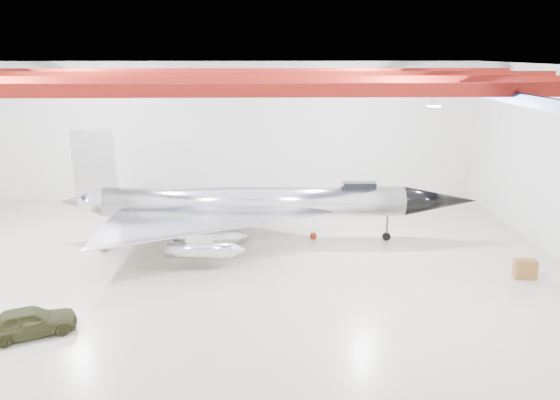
{
  "coord_description": "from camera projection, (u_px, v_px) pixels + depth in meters",
  "views": [
    {
      "loc": [
        2.84,
        -28.59,
        11.73
      ],
      "look_at": [
        3.89,
        2.0,
        3.37
      ],
      "focal_mm": 35.0,
      "sensor_mm": 36.0,
      "label": 1
    }
  ],
  "objects": [
    {
      "name": "ceiling_structure",
      "position": [
        205.0,
        80.0,
        27.84
      ],
      "size": [
        39.5,
        29.5,
        1.08
      ],
      "color": "maroon",
      "rests_on": "ceiling"
    },
    {
      "name": "floor",
      "position": [
        212.0,
        268.0,
        30.56
      ],
      "size": [
        40.0,
        40.0,
        0.0
      ],
      "primitive_type": "plane",
      "color": "#B7AF91",
      "rests_on": "ground"
    },
    {
      "name": "tool_chest",
      "position": [
        313.0,
        236.0,
        35.31
      ],
      "size": [
        0.49,
        0.49,
        0.36
      ],
      "primitive_type": "cylinder",
      "rotation": [
        0.0,
        0.0,
        0.24
      ],
      "color": "maroon",
      "rests_on": "floor"
    },
    {
      "name": "jet_aircraft",
      "position": [
        254.0,
        206.0,
        34.32
      ],
      "size": [
        26.29,
        15.34,
        7.17
      ],
      "rotation": [
        0.0,
        0.0,
        -0.02
      ],
      "color": "silver",
      "rests_on": "floor"
    },
    {
      "name": "toolbox_red",
      "position": [
        221.0,
        216.0,
        39.76
      ],
      "size": [
        0.5,
        0.43,
        0.32
      ],
      "primitive_type": "cube",
      "rotation": [
        0.0,
        0.0,
        0.16
      ],
      "color": "maroon",
      "rests_on": "floor"
    },
    {
      "name": "jeep",
      "position": [
        29.0,
        321.0,
        23.16
      ],
      "size": [
        4.09,
        2.92,
        1.29
      ],
      "primitive_type": "imported",
      "rotation": [
        0.0,
        0.0,
        1.98
      ],
      "color": "#2F3118",
      "rests_on": "floor"
    },
    {
      "name": "wall_back",
      "position": [
        226.0,
        132.0,
        43.58
      ],
      "size": [
        40.0,
        0.0,
        40.0
      ],
      "primitive_type": "plane",
      "rotation": [
        1.57,
        0.0,
        0.0
      ],
      "color": "silver",
      "rests_on": "floor"
    },
    {
      "name": "ceiling",
      "position": [
        205.0,
        66.0,
        27.67
      ],
      "size": [
        40.0,
        40.0,
        0.0
      ],
      "primitive_type": "plane",
      "rotation": [
        3.14,
        0.0,
        0.0
      ],
      "color": "#0A0F38",
      "rests_on": "wall_back"
    },
    {
      "name": "crate_ply",
      "position": [
        104.0,
        248.0,
        33.2
      ],
      "size": [
        0.56,
        0.51,
        0.32
      ],
      "primitive_type": "cube",
      "rotation": [
        0.0,
        0.0,
        0.4
      ],
      "color": "olive",
      "rests_on": "floor"
    },
    {
      "name": "spares_box",
      "position": [
        250.0,
        219.0,
        38.99
      ],
      "size": [
        0.44,
        0.44,
        0.35
      ],
      "primitive_type": "cylinder",
      "rotation": [
        0.0,
        0.0,
        -0.13
      ],
      "color": "#59595B",
      "rests_on": "floor"
    },
    {
      "name": "engine_drum",
      "position": [
        192.0,
        236.0,
        35.15
      ],
      "size": [
        0.53,
        0.53,
        0.44
      ],
      "primitive_type": "cylinder",
      "rotation": [
        0.0,
        0.0,
        0.1
      ],
      "color": "#59595B",
      "rests_on": "floor"
    },
    {
      "name": "desk",
      "position": [
        525.0,
        269.0,
        29.03
      ],
      "size": [
        1.19,
        0.66,
        1.05
      ],
      "primitive_type": "cube",
      "rotation": [
        0.0,
        0.0,
        -0.08
      ],
      "color": "brown",
      "rests_on": "floor"
    },
    {
      "name": "crate_small",
      "position": [
        141.0,
        233.0,
        36.1
      ],
      "size": [
        0.4,
        0.32,
        0.28
      ],
      "primitive_type": "cube",
      "rotation": [
        0.0,
        0.0,
        -0.0
      ],
      "color": "#59595B",
      "rests_on": "floor"
    }
  ]
}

